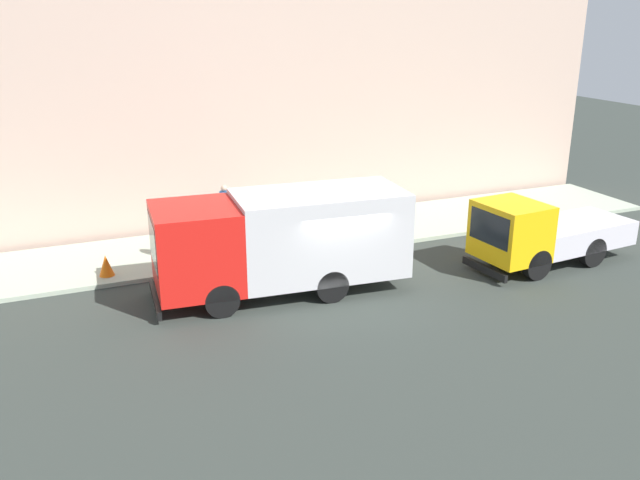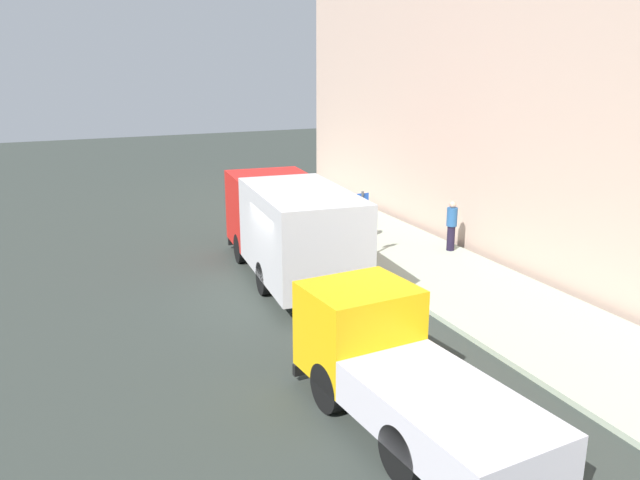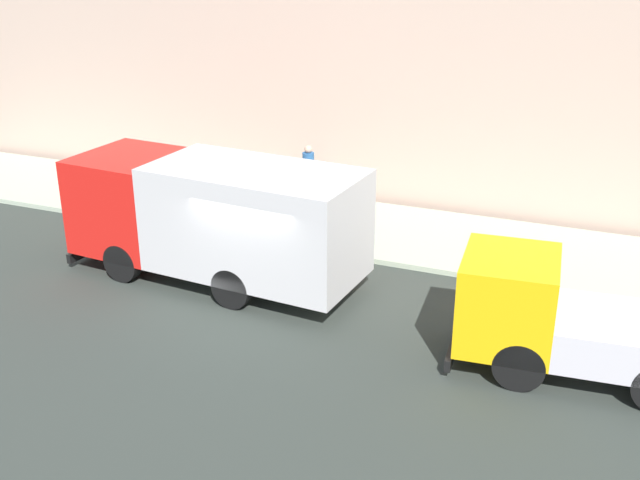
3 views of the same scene
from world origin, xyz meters
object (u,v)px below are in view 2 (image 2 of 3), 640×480
large_utility_truck (290,225)px  traffic_cone_orange (319,219)px  street_sign_post (362,220)px  pedestrian_walking (452,224)px  small_flatbed_truck (398,370)px  pedestrian_standing (359,216)px

large_utility_truck → traffic_cone_orange: large_utility_truck is taller
street_sign_post → pedestrian_walking: bearing=-3.6°
large_utility_truck → traffic_cone_orange: size_ratio=11.30×
pedestrian_walking → traffic_cone_orange: pedestrian_walking is taller
small_flatbed_truck → pedestrian_walking: (6.97, 8.46, -0.03)m
large_utility_truck → street_sign_post: size_ratio=3.27×
traffic_cone_orange → pedestrian_standing: bearing=-75.8°
large_utility_truck → small_flatbed_truck: bearing=-93.3°
large_utility_truck → pedestrian_standing: bearing=38.9°
street_sign_post → traffic_cone_orange: bearing=85.0°
large_utility_truck → small_flatbed_truck: (-1.13, -8.35, -0.58)m
large_utility_truck → street_sign_post: bearing=11.5°
large_utility_truck → pedestrian_walking: size_ratio=4.34×
pedestrian_standing → street_sign_post: size_ratio=0.74×
large_utility_truck → street_sign_post: (2.56, 0.32, -0.16)m
large_utility_truck → traffic_cone_orange: 5.60m
pedestrian_walking → traffic_cone_orange: 5.39m
large_utility_truck → pedestrian_standing: size_ratio=4.39×
pedestrian_standing → small_flatbed_truck: bearing=128.0°
large_utility_truck → pedestrian_walking: 5.87m
pedestrian_walking → pedestrian_standing: pedestrian_walking is taller
pedestrian_standing → traffic_cone_orange: size_ratio=2.57×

